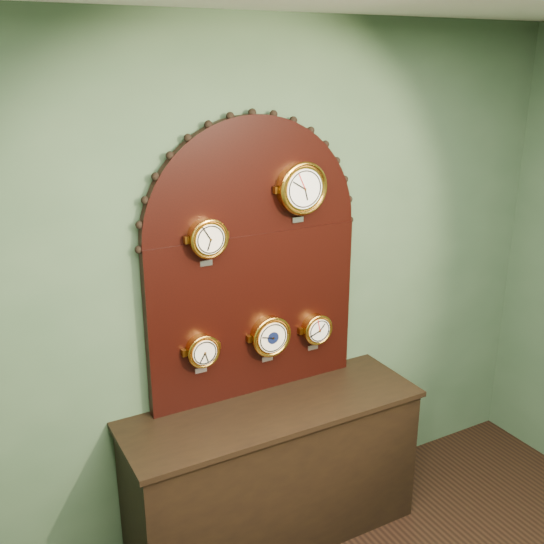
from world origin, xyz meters
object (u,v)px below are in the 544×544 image
shop_counter (274,475)px  display_board (254,253)px  barometer (270,336)px  tide_clock (316,329)px  arabic_clock (302,188)px  hygrometer (202,350)px  roman_clock (208,238)px

shop_counter → display_board: size_ratio=1.05×
barometer → tide_clock: barometer is taller
arabic_clock → hygrometer: 0.97m
roman_clock → display_board: bearing=13.2°
roman_clock → arabic_clock: (0.53, -0.00, 0.19)m
roman_clock → arabic_clock: bearing=-0.2°
shop_counter → barometer: (0.06, 0.15, 0.77)m
display_board → arabic_clock: (0.25, -0.07, 0.33)m
barometer → tide_clock: 0.30m
shop_counter → display_board: display_board is taller
shop_counter → roman_clock: roman_clock is taller
roman_clock → tide_clock: size_ratio=1.09×
tide_clock → hygrometer: bearing=180.0°
roman_clock → hygrometer: bearing=179.3°
shop_counter → roman_clock: size_ratio=6.36×
roman_clock → hygrometer: (-0.05, 0.00, -0.59)m
arabic_clock → hygrometer: (-0.58, 0.00, -0.78)m
roman_clock → tide_clock: (0.64, 0.00, -0.62)m
roman_clock → hygrometer: 0.59m
roman_clock → tide_clock: roman_clock is taller
shop_counter → arabic_clock: (0.25, 0.15, 1.55)m
shop_counter → arabic_clock: 1.58m
barometer → hygrometer: bearing=179.8°
shop_counter → tide_clock: bearing=23.3°
roman_clock → barometer: bearing=-0.2°
display_board → roman_clock: size_ratio=6.09×
arabic_clock → barometer: arabic_clock is taller
barometer → shop_counter: bearing=-112.0°
shop_counter → barometer: bearing=68.0°
display_board → barometer: 0.47m
barometer → tide_clock: size_ratio=1.21×
display_board → roman_clock: 0.32m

